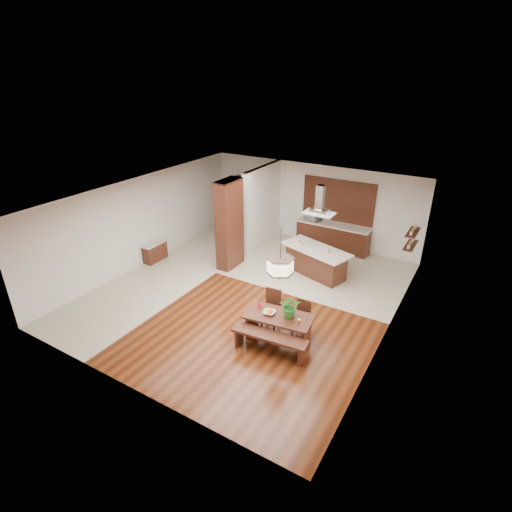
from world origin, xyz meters
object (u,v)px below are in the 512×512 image
Objects in this scene: dining_chair_left at (271,308)px; dining_chair_right at (301,317)px; fruit_bowl at (269,312)px; island_cup at (327,250)px; pendant_lantern at (281,255)px; range_hood at (320,200)px; hallway_console at (155,252)px; kitchen_island at (316,261)px; dining_table at (279,322)px; foliage_plant at (290,306)px; microwave at (313,217)px; dining_bench at (269,344)px.

dining_chair_left is 0.80m from dining_chair_right.
island_cup is (0.04, 3.50, 0.26)m from fruit_bowl.
pendant_lantern is 1.46× the size of range_hood.
dining_chair_right is 1.93m from pendant_lantern.
kitchen_island is at bearing 20.18° from hallway_console.
dining_table is 1.75m from pendant_lantern.
fruit_bowl is (-0.47, -0.16, -0.24)m from foliage_plant.
dining_chair_right is 2.97× the size of fruit_bowl.
dining_chair_left reaches higher than dining_table.
hallway_console is at bearing -142.25° from kitchen_island.
hallway_console is 5.88m from dining_table.
microwave is (-1.15, 5.21, 0.62)m from dining_chair_left.
dining_table reaches higher than dining_bench.
range_hood reaches higher than hallway_console.
dining_chair_left is 3.35× the size of fruit_bowl.
hallway_console is 0.67× the size of pendant_lantern.
dining_chair_left is 1.80× the size of microwave.
microwave is at bearing 105.90° from pendant_lantern.
dining_bench is at bearing -60.15° from fruit_bowl.
dining_bench is (5.70, -2.26, -0.06)m from hallway_console.
foliage_plant is 0.61× the size of range_hood.
kitchen_island is 4.54× the size of microwave.
microwave is (-1.61, 5.65, -1.15)m from pendant_lantern.
kitchen_island is 2.43m from microwave.
dining_chair_left is 1.88m from pendant_lantern.
island_cup is (-0.42, 3.34, 0.02)m from foliage_plant.
range_hood reaches higher than microwave.
kitchen_island is (-0.10, 3.11, -0.01)m from dining_chair_left.
pendant_lantern is 1.33m from foliage_plant.
pendant_lantern reaches higher than dining_table.
kitchen_island is (5.06, 1.86, 0.15)m from hallway_console.
dining_chair_left is at bearing 136.50° from dining_table.
fruit_bowl is (5.40, -1.74, 0.39)m from hallway_console.
dining_chair_left is at bearing -57.44° from microwave.
hallway_console is 3.11× the size of fruit_bowl.
fruit_bowl is at bearing -17.83° from hallway_console.
hallway_console is 0.49× the size of dining_bench.
pendant_lantern is (0.46, -0.44, 1.77)m from dining_chair_left.
range_hood is at bearing 103.10° from foliage_plant.
fruit_bowl reaches higher than dining_table.
island_cup is 0.24× the size of microwave.
dining_chair_left reaches higher than kitchen_island.
range_hood is at bearing 107.57° from kitchen_island.
hallway_console is at bearing -115.29° from microwave.
dining_bench is at bearing -54.75° from microwave.
dining_chair_left is 0.72× the size of pendant_lantern.
kitchen_island reaches higher than hallway_console.
island_cup is (-0.19, 3.45, 0.47)m from dining_table.
hallway_console is 1.67× the size of microwave.
range_hood is at bearing 106.01° from dining_chair_right.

